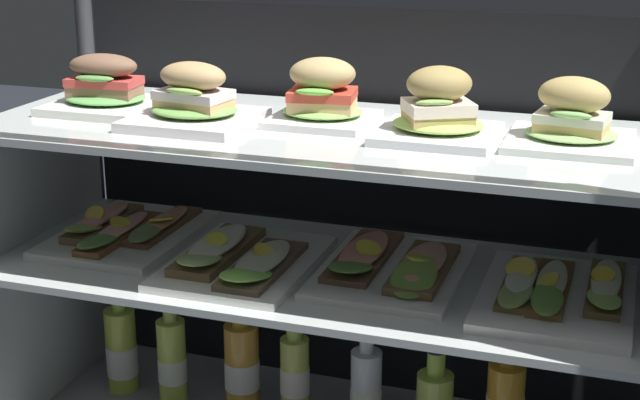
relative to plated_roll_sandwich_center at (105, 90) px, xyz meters
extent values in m
cylinder|color=#333338|center=(-0.18, 0.23, -0.23)|extent=(0.04, 0.04, 0.93)
cube|color=black|center=(0.43, 0.25, -0.21)|extent=(1.19, 0.01, 0.89)
cube|color=silver|center=(-0.16, -0.01, -0.48)|extent=(0.01, 0.45, 0.35)
cube|color=silver|center=(0.43, -0.01, -0.30)|extent=(1.20, 0.47, 0.01)
cube|color=silver|center=(-0.16, -0.01, -0.17)|extent=(0.01, 0.45, 0.24)
cube|color=silver|center=(0.43, -0.01, -0.05)|extent=(1.20, 0.47, 0.01)
cube|color=white|center=(0.00, 0.00, -0.03)|extent=(0.19, 0.19, 0.02)
ellipsoid|color=#61A955|center=(0.00, 0.00, -0.01)|extent=(0.15, 0.13, 0.02)
cube|color=#8A6249|center=(0.00, 0.00, 0.00)|extent=(0.13, 0.08, 0.02)
cube|color=#C5413B|center=(0.00, 0.00, 0.02)|extent=(0.14, 0.09, 0.01)
ellipsoid|color=#5D9647|center=(0.00, -0.03, 0.03)|extent=(0.08, 0.03, 0.01)
ellipsoid|color=brown|center=(0.00, 0.00, 0.05)|extent=(0.14, 0.09, 0.04)
cube|color=white|center=(0.21, -0.05, -0.03)|extent=(0.21, 0.21, 0.02)
ellipsoid|color=#73AA50|center=(0.21, -0.05, -0.01)|extent=(0.15, 0.13, 0.02)
cube|color=tan|center=(0.21, -0.05, 0.00)|extent=(0.13, 0.10, 0.02)
cube|color=silver|center=(0.21, -0.05, 0.02)|extent=(0.14, 0.10, 0.02)
ellipsoid|color=#8BB255|center=(0.21, -0.09, 0.03)|extent=(0.08, 0.04, 0.02)
ellipsoid|color=tan|center=(0.21, -0.05, 0.05)|extent=(0.14, 0.10, 0.05)
cube|color=white|center=(0.42, 0.03, -0.03)|extent=(0.18, 0.18, 0.01)
ellipsoid|color=#8ECC60|center=(0.42, 0.03, -0.02)|extent=(0.14, 0.12, 0.02)
cube|color=#DAB875|center=(0.42, 0.03, 0.00)|extent=(0.12, 0.10, 0.02)
cube|color=#C9412F|center=(0.42, 0.03, 0.01)|extent=(0.13, 0.11, 0.02)
ellipsoid|color=#69B444|center=(0.42, -0.01, 0.03)|extent=(0.07, 0.04, 0.02)
ellipsoid|color=tan|center=(0.42, 0.03, 0.05)|extent=(0.13, 0.11, 0.06)
cube|color=white|center=(0.63, -0.01, -0.03)|extent=(0.19, 0.19, 0.01)
ellipsoid|color=#A4D55D|center=(0.63, -0.01, -0.01)|extent=(0.15, 0.13, 0.02)
cube|color=tan|center=(0.63, -0.01, 0.00)|extent=(0.13, 0.12, 0.02)
cube|color=beige|center=(0.63, -0.01, 0.01)|extent=(0.14, 0.13, 0.02)
ellipsoid|color=#90B861|center=(0.63, -0.04, 0.03)|extent=(0.07, 0.06, 0.02)
ellipsoid|color=#A2894D|center=(0.63, -0.01, 0.05)|extent=(0.14, 0.13, 0.06)
cube|color=white|center=(0.85, 0.01, -0.03)|extent=(0.20, 0.20, 0.01)
ellipsoid|color=#8EC36C|center=(0.85, 0.01, -0.02)|extent=(0.15, 0.12, 0.01)
cube|color=#DBB86A|center=(0.85, 0.01, -0.01)|extent=(0.12, 0.09, 0.02)
cube|color=beige|center=(0.85, 0.01, 0.01)|extent=(0.12, 0.09, 0.01)
ellipsoid|color=#81B764|center=(0.85, -0.02, 0.02)|extent=(0.07, 0.04, 0.02)
ellipsoid|color=tan|center=(0.85, 0.01, 0.04)|extent=(0.12, 0.09, 0.06)
cube|color=white|center=(0.02, 0.02, -0.29)|extent=(0.25, 0.34, 0.02)
cube|color=brown|center=(-0.04, 0.02, -0.27)|extent=(0.06, 0.23, 0.01)
ellipsoid|color=#96B353|center=(-0.04, -0.05, -0.26)|extent=(0.05, 0.11, 0.04)
ellipsoid|color=#F5A291|center=(-0.04, 0.02, -0.26)|extent=(0.05, 0.18, 0.02)
cylinder|color=#FED24A|center=(-0.04, 0.00, -0.25)|extent=(0.04, 0.04, 0.02)
cube|color=brown|center=(0.02, -0.02, -0.28)|extent=(0.06, 0.25, 0.01)
ellipsoid|color=#5B8A41|center=(0.02, -0.09, -0.26)|extent=(0.06, 0.13, 0.03)
ellipsoid|color=#E49A8F|center=(0.02, -0.02, -0.26)|extent=(0.05, 0.20, 0.01)
cylinder|color=yellow|center=(0.02, -0.01, -0.25)|extent=(0.04, 0.04, 0.02)
cube|color=brown|center=(0.08, 0.05, -0.28)|extent=(0.06, 0.23, 0.01)
ellipsoid|color=#67874A|center=(0.08, -0.02, -0.27)|extent=(0.06, 0.12, 0.02)
ellipsoid|color=#EAA07A|center=(0.08, 0.05, -0.26)|extent=(0.05, 0.19, 0.01)
cylinder|color=yellow|center=(0.09, 0.03, -0.25)|extent=(0.07, 0.07, 0.02)
cube|color=white|center=(0.30, -0.05, -0.29)|extent=(0.25, 0.34, 0.01)
cube|color=brown|center=(0.24, -0.05, -0.27)|extent=(0.09, 0.26, 0.02)
ellipsoid|color=#A7CB71|center=(0.24, -0.12, -0.26)|extent=(0.10, 0.14, 0.04)
ellipsoid|color=white|center=(0.24, -0.05, -0.26)|extent=(0.07, 0.20, 0.02)
cylinder|color=yellow|center=(0.25, -0.07, -0.24)|extent=(0.05, 0.05, 0.02)
cube|color=brown|center=(0.34, -0.08, -0.28)|extent=(0.09, 0.25, 0.01)
ellipsoid|color=#80CA4B|center=(0.34, -0.15, -0.26)|extent=(0.09, 0.13, 0.04)
ellipsoid|color=beige|center=(0.34, -0.08, -0.26)|extent=(0.07, 0.20, 0.02)
cylinder|color=yellow|center=(0.34, -0.07, -0.25)|extent=(0.05, 0.05, 0.02)
cube|color=white|center=(0.56, 0.00, -0.29)|extent=(0.25, 0.34, 0.01)
cube|color=brown|center=(0.50, 0.03, -0.28)|extent=(0.09, 0.27, 0.01)
ellipsoid|color=#5E903D|center=(0.50, -0.06, -0.27)|extent=(0.09, 0.14, 0.05)
ellipsoid|color=#EE937F|center=(0.50, 0.03, -0.27)|extent=(0.07, 0.21, 0.01)
cylinder|color=yellow|center=(0.51, 0.01, -0.26)|extent=(0.06, 0.06, 0.02)
cube|color=brown|center=(0.62, 0.00, -0.28)|extent=(0.09, 0.24, 0.01)
ellipsoid|color=#78A03F|center=(0.62, -0.07, -0.26)|extent=(0.08, 0.12, 0.05)
ellipsoid|color=#E19E82|center=(0.62, 0.00, -0.26)|extent=(0.07, 0.19, 0.02)
cylinder|color=#FCE445|center=(0.61, -0.02, -0.25)|extent=(0.06, 0.06, 0.01)
cube|color=white|center=(0.85, -0.03, -0.29)|extent=(0.25, 0.34, 0.02)
cube|color=brown|center=(0.79, -0.02, -0.27)|extent=(0.06, 0.23, 0.01)
ellipsoid|color=#95B55F|center=(0.79, -0.09, -0.26)|extent=(0.06, 0.12, 0.02)
ellipsoid|color=silver|center=(0.79, -0.02, -0.26)|extent=(0.05, 0.19, 0.02)
cylinder|color=yellow|center=(0.78, -0.02, -0.25)|extent=(0.06, 0.06, 0.03)
cube|color=brown|center=(0.84, -0.02, -0.27)|extent=(0.06, 0.24, 0.01)
ellipsoid|color=#66993E|center=(0.84, -0.10, -0.26)|extent=(0.06, 0.13, 0.02)
ellipsoid|color=#F4ECCC|center=(0.84, -0.02, -0.26)|extent=(0.05, 0.19, 0.01)
cylinder|color=yellow|center=(0.83, -0.05, -0.25)|extent=(0.05, 0.05, 0.02)
cube|color=brown|center=(0.92, 0.00, -0.27)|extent=(0.06, 0.24, 0.01)
ellipsoid|color=#A0D262|center=(0.92, -0.07, -0.26)|extent=(0.07, 0.13, 0.03)
ellipsoid|color=#F2E9C0|center=(0.92, 0.00, -0.26)|extent=(0.05, 0.19, 0.02)
cylinder|color=yellow|center=(0.92, -0.01, -0.25)|extent=(0.04, 0.04, 0.02)
cylinder|color=#B7C843|center=(-0.04, 0.05, -0.57)|extent=(0.06, 0.06, 0.18)
cylinder|color=silver|center=(-0.04, 0.05, -0.59)|extent=(0.07, 0.07, 0.07)
cylinder|color=#B8D948|center=(-0.04, 0.05, -0.46)|extent=(0.03, 0.03, 0.04)
cylinder|color=white|center=(-0.04, 0.05, -0.43)|extent=(0.03, 0.03, 0.02)
cylinder|color=#BAD54E|center=(0.09, 0.04, -0.57)|extent=(0.06, 0.06, 0.18)
cylinder|color=silver|center=(0.09, 0.04, -0.58)|extent=(0.06, 0.06, 0.05)
cylinder|color=#BCCC54|center=(0.09, 0.04, -0.46)|extent=(0.03, 0.03, 0.03)
cylinder|color=white|center=(0.09, 0.04, -0.44)|extent=(0.03, 0.03, 0.01)
cylinder|color=gold|center=(0.24, 0.06, -0.56)|extent=(0.07, 0.07, 0.19)
cylinder|color=silver|center=(0.24, 0.06, -0.58)|extent=(0.07, 0.07, 0.06)
cylinder|color=gold|center=(0.24, 0.06, -0.45)|extent=(0.04, 0.04, 0.03)
cylinder|color=black|center=(0.24, 0.06, -0.43)|extent=(0.04, 0.04, 0.01)
cylinder|color=#C1CB50|center=(0.36, 0.04, -0.57)|extent=(0.06, 0.06, 0.18)
cylinder|color=silver|center=(0.36, 0.04, -0.56)|extent=(0.06, 0.06, 0.06)
cylinder|color=#B2CC4D|center=(0.36, 0.04, -0.45)|extent=(0.03, 0.03, 0.04)
cylinder|color=white|center=(0.36, 0.04, -0.42)|extent=(0.04, 0.04, 0.01)
cylinder|color=white|center=(0.50, 0.05, -0.57)|extent=(0.06, 0.06, 0.18)
cylinder|color=white|center=(0.50, 0.05, -0.46)|extent=(0.03, 0.03, 0.04)
cylinder|color=white|center=(0.50, 0.05, -0.44)|extent=(0.03, 0.03, 0.01)
cylinder|color=#AED745|center=(0.64, 0.03, -0.48)|extent=(0.03, 0.03, 0.05)
cylinder|color=black|center=(0.64, 0.03, -0.45)|extent=(0.04, 0.04, 0.01)
cylinder|color=gold|center=(0.77, 0.04, -0.44)|extent=(0.03, 0.03, 0.05)
cylinder|color=silver|center=(0.77, 0.04, -0.41)|extent=(0.03, 0.03, 0.01)
camera|label=1|loc=(0.94, -1.53, 0.35)|focal=53.47mm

